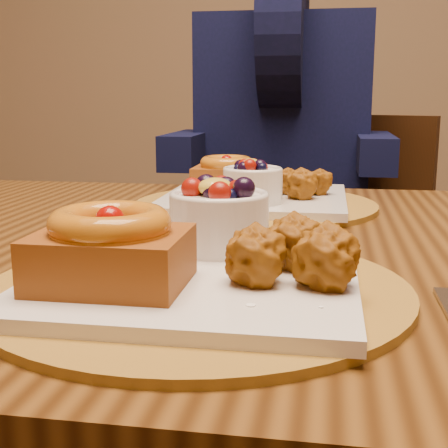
{
  "coord_description": "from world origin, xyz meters",
  "views": [
    {
      "loc": [
        0.05,
        -0.81,
        0.93
      ],
      "look_at": [
        -0.04,
        -0.24,
        0.81
      ],
      "focal_mm": 50.0,
      "sensor_mm": 36.0,
      "label": 1
    }
  ],
  "objects_px": {
    "dining_table": "(234,298)",
    "chair_far": "(337,263)",
    "place_setting_near": "(194,259)",
    "place_setting_far": "(253,193)",
    "diner": "(284,96)"
  },
  "relations": [
    {
      "from": "dining_table",
      "to": "place_setting_near",
      "type": "relative_size",
      "value": 4.21
    },
    {
      "from": "dining_table",
      "to": "diner",
      "type": "distance_m",
      "value": 0.92
    },
    {
      "from": "place_setting_far",
      "to": "diner",
      "type": "bearing_deg",
      "value": 90.34
    },
    {
      "from": "dining_table",
      "to": "chair_far",
      "type": "distance_m",
      "value": 0.94
    },
    {
      "from": "place_setting_near",
      "to": "diner",
      "type": "height_order",
      "value": "diner"
    },
    {
      "from": "diner",
      "to": "place_setting_near",
      "type": "bearing_deg",
      "value": -113.31
    },
    {
      "from": "place_setting_near",
      "to": "chair_far",
      "type": "bearing_deg",
      "value": 82.45
    },
    {
      "from": "diner",
      "to": "chair_far",
      "type": "bearing_deg",
      "value": -15.3
    },
    {
      "from": "place_setting_near",
      "to": "diner",
      "type": "xyz_separation_m",
      "value": [
        -0.0,
        1.1,
        0.14
      ]
    },
    {
      "from": "dining_table",
      "to": "diner",
      "type": "bearing_deg",
      "value": 90.42
    },
    {
      "from": "place_setting_near",
      "to": "chair_far",
      "type": "distance_m",
      "value": 1.17
    },
    {
      "from": "place_setting_near",
      "to": "place_setting_far",
      "type": "distance_m",
      "value": 0.43
    },
    {
      "from": "dining_table",
      "to": "diner",
      "type": "xyz_separation_m",
      "value": [
        -0.01,
        0.89,
        0.25
      ]
    },
    {
      "from": "dining_table",
      "to": "place_setting_near",
      "type": "height_order",
      "value": "place_setting_near"
    },
    {
      "from": "place_setting_near",
      "to": "chair_far",
      "type": "relative_size",
      "value": 0.43
    }
  ]
}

